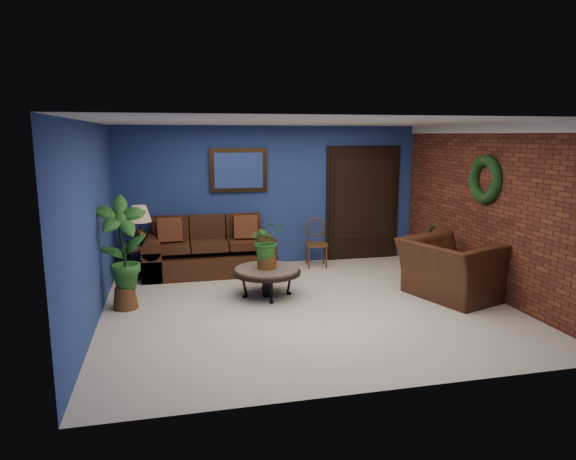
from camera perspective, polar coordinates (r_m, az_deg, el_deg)
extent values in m
plane|color=beige|center=(7.22, 2.13, -8.37)|extent=(5.50, 5.50, 0.00)
cube|color=navy|center=(9.33, -1.83, 3.83)|extent=(5.50, 0.04, 2.50)
cube|color=navy|center=(6.75, -20.97, 0.55)|extent=(0.04, 5.00, 2.50)
cube|color=brown|center=(8.08, 21.39, 2.07)|extent=(0.04, 5.00, 2.50)
cube|color=silver|center=(6.83, 2.28, 11.89)|extent=(5.50, 5.00, 0.02)
cube|color=white|center=(7.99, 21.78, 10.46)|extent=(0.03, 5.00, 0.14)
cube|color=#412712|center=(9.15, -5.52, 6.61)|extent=(1.02, 0.06, 0.77)
cube|color=black|center=(9.81, 8.29, 2.88)|extent=(1.44, 0.06, 2.18)
torus|color=black|center=(8.04, 21.05, 5.28)|extent=(0.16, 0.72, 0.72)
cube|color=#412012|center=(8.88, -8.75, -3.67)|extent=(2.18, 0.94, 0.36)
cube|color=#412012|center=(9.14, -8.97, -1.16)|extent=(1.87, 0.26, 0.89)
cube|color=#412012|center=(8.72, -12.86, -1.82)|extent=(0.60, 0.65, 0.14)
cube|color=#412012|center=(8.74, -8.78, -1.65)|extent=(0.60, 0.65, 0.14)
cube|color=#412012|center=(8.81, -4.74, -1.47)|extent=(0.60, 0.65, 0.14)
cube|color=#412012|center=(8.84, -14.81, -3.49)|extent=(0.32, 0.94, 0.50)
cube|color=#412012|center=(8.97, -2.80, -2.95)|extent=(0.32, 0.94, 0.50)
cube|color=brown|center=(8.71, -13.02, -0.01)|extent=(0.40, 0.12, 0.40)
cube|color=brown|center=(8.80, -4.72, 0.33)|extent=(0.40, 0.12, 0.40)
cylinder|color=#4F4B45|center=(7.50, -2.35, -4.44)|extent=(0.93, 0.93, 0.05)
cylinder|color=black|center=(7.51, -2.35, -4.70)|extent=(0.99, 0.99, 0.05)
cylinder|color=black|center=(7.56, -2.34, -5.99)|extent=(0.14, 0.14, 0.37)
cube|color=#4F4B45|center=(8.84, -16.01, -1.78)|extent=(0.56, 0.56, 0.05)
cube|color=black|center=(8.85, -15.99, -2.03)|extent=(0.59, 0.59, 0.04)
cube|color=black|center=(8.93, -15.88, -4.25)|extent=(0.50, 0.50, 0.03)
cylinder|color=black|center=(8.69, -17.54, -3.82)|extent=(0.03, 0.03, 0.51)
cylinder|color=black|center=(8.66, -14.45, -3.70)|extent=(0.03, 0.03, 0.51)
cylinder|color=black|center=(9.14, -17.32, -3.11)|extent=(0.03, 0.03, 0.51)
cylinder|color=black|center=(9.12, -14.39, -2.99)|extent=(0.03, 0.03, 0.51)
cylinder|color=#412712|center=(8.83, -16.02, -1.47)|extent=(0.23, 0.23, 0.05)
sphere|color=#412712|center=(8.81, -16.06, -0.74)|extent=(0.21, 0.21, 0.21)
cylinder|color=#412712|center=(8.78, -16.12, 0.36)|extent=(0.02, 0.02, 0.27)
cone|color=#8F7B56|center=(8.75, -16.18, 1.59)|extent=(0.38, 0.38, 0.27)
cube|color=#593519|center=(9.20, 3.19, -1.60)|extent=(0.42, 0.42, 0.04)
torus|color=#593519|center=(9.31, 3.07, 0.34)|extent=(0.35, 0.08, 0.35)
cylinder|color=#593519|center=(9.08, 2.34, -3.13)|extent=(0.03, 0.03, 0.39)
cylinder|color=#593519|center=(9.12, 4.30, -3.09)|extent=(0.03, 0.03, 0.39)
cylinder|color=#593519|center=(9.38, 2.09, -2.68)|extent=(0.03, 0.03, 0.39)
cylinder|color=#593519|center=(9.43, 3.99, -2.64)|extent=(0.03, 0.03, 0.39)
imported|color=#412012|center=(7.82, 17.80, -4.15)|extent=(1.49, 1.60, 0.85)
cylinder|color=brown|center=(7.48, -2.36, -3.59)|extent=(0.28, 0.28, 0.18)
imported|color=#21581B|center=(7.40, -2.38, -1.18)|extent=(0.59, 0.54, 0.56)
cylinder|color=brown|center=(9.03, 14.80, -4.17)|extent=(0.26, 0.26, 0.20)
imported|color=#21581B|center=(8.94, 14.93, -1.56)|extent=(0.48, 0.43, 0.74)
cylinder|color=brown|center=(7.40, -17.63, -7.18)|extent=(0.34, 0.34, 0.30)
imported|color=#21581B|center=(7.21, -17.96, -1.51)|extent=(0.74, 0.55, 1.29)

